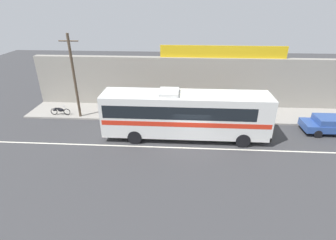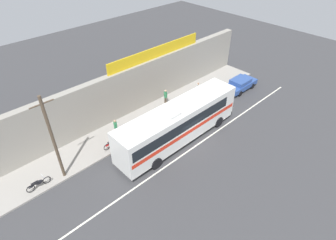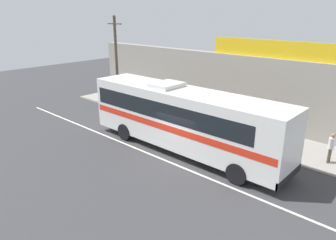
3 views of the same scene
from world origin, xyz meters
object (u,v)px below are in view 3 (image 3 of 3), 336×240
motorcycle_blue (106,97)px  pedestrian_far_left (182,105)px  utility_pole (116,61)px  motorcycle_red (160,112)px  pedestrian_far_right (272,122)px  pedestrian_by_curb (331,146)px  intercity_bus (182,116)px

motorcycle_blue → pedestrian_far_left: size_ratio=1.10×
utility_pole → motorcycle_red: utility_pole is taller
pedestrian_far_right → pedestrian_by_curb: bearing=-17.6°
utility_pole → motorcycle_blue: bearing=175.5°
motorcycle_blue → pedestrian_far_right: size_ratio=1.04×
intercity_bus → motorcycle_blue: (-11.24, 3.15, -1.50)m
motorcycle_red → pedestrian_far_left: 1.68m
motorcycle_red → motorcycle_blue: same height
pedestrian_far_right → pedestrian_by_curb: pedestrian_far_right is taller
utility_pole → motorcycle_blue: utility_pole is taller
utility_pole → pedestrian_by_curb: 16.44m
motorcycle_blue → pedestrian_far_right: bearing=6.9°
utility_pole → pedestrian_far_left: 6.52m
intercity_bus → motorcycle_red: size_ratio=6.40×
pedestrian_far_right → pedestrian_by_curb: size_ratio=1.08×
utility_pole → intercity_bus: bearing=-17.8°
intercity_bus → pedestrian_by_curb: 7.84m
pedestrian_far_left → pedestrian_by_curb: bearing=-3.2°
motorcycle_blue → pedestrian_by_curb: 18.10m
motorcycle_red → pedestrian_by_curb: size_ratio=1.19×
intercity_bus → utility_pole: (-9.34, 3.00, 1.79)m
intercity_bus → motorcycle_red: bearing=146.1°
motorcycle_blue → pedestrian_far_left: bearing=8.3°
intercity_bus → utility_pole: size_ratio=1.72×
motorcycle_blue → pedestrian_by_curb: (18.09, 0.54, 0.51)m
motorcycle_blue → intercity_bus: bearing=-15.7°
motorcycle_red → motorcycle_blue: bearing=-180.0°
motorcycle_blue → pedestrian_far_left: pedestrian_far_left is taller
intercity_bus → pedestrian_by_curb: bearing=28.4°
pedestrian_by_curb → intercity_bus: bearing=-151.6°
pedestrian_by_curb → pedestrian_far_left: (-10.41, 0.58, 0.02)m
pedestrian_far_right → pedestrian_by_curb: 3.92m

